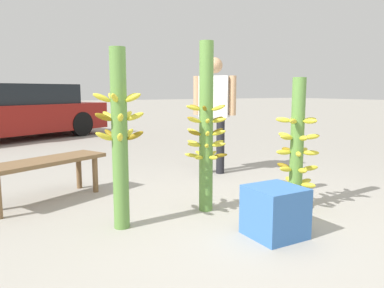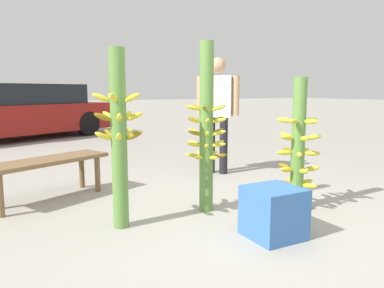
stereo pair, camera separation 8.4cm
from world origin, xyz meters
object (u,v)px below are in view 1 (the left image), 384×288
object	(u,v)px
banana_stalk_right	(297,147)
market_bench	(43,166)
banana_stalk_left	(120,137)
vendor_person	(214,105)
banana_stalk_center	(206,129)
produce_crate	(275,212)
parked_car	(15,112)

from	to	relation	value
banana_stalk_right	market_bench	world-z (taller)	banana_stalk_right
banana_stalk_left	vendor_person	bearing A→B (deg)	37.39
banana_stalk_right	market_bench	bearing A→B (deg)	145.43
banana_stalk_left	banana_stalk_center	bearing A→B (deg)	3.17
banana_stalk_left	vendor_person	world-z (taller)	vendor_person
market_bench	produce_crate	size ratio (longest dim) A/B	3.48
vendor_person	market_bench	size ratio (longest dim) A/B	1.14
banana_stalk_center	market_bench	xyz separation A→B (m)	(-1.30, 1.06, -0.41)
vendor_person	produce_crate	world-z (taller)	vendor_person
banana_stalk_center	parked_car	bearing A→B (deg)	99.40
banana_stalk_left	market_bench	bearing A→B (deg)	112.14
market_bench	banana_stalk_center	bearing A→B (deg)	-64.03
banana_stalk_center	produce_crate	bearing A→B (deg)	-80.90
banana_stalk_left	parked_car	distance (m)	6.78
banana_stalk_right	market_bench	size ratio (longest dim) A/B	0.91
banana_stalk_right	vendor_person	size ratio (longest dim) A/B	0.80
banana_stalk_left	banana_stalk_center	world-z (taller)	banana_stalk_center
banana_stalk_right	produce_crate	xyz separation A→B (m)	(-0.65, -0.44, -0.41)
banana_stalk_right	parked_car	world-z (taller)	parked_car
banana_stalk_center	vendor_person	distance (m)	1.64
market_bench	produce_crate	distance (m)	2.36
banana_stalk_left	parked_car	world-z (taller)	banana_stalk_left
market_bench	produce_crate	bearing A→B (deg)	-77.55
market_bench	parked_car	size ratio (longest dim) A/B	0.30
banana_stalk_center	banana_stalk_right	bearing A→B (deg)	-25.79
produce_crate	banana_stalk_left	bearing A→B (deg)	141.90
banana_stalk_left	banana_stalk_right	world-z (taller)	banana_stalk_left
vendor_person	market_bench	world-z (taller)	vendor_person
banana_stalk_left	banana_stalk_right	xyz separation A→B (m)	(1.63, -0.33, -0.16)
banana_stalk_center	vendor_person	xyz separation A→B (m)	(0.95, 1.33, 0.16)
banana_stalk_left	produce_crate	bearing A→B (deg)	-38.10
banana_stalk_right	produce_crate	bearing A→B (deg)	-146.07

